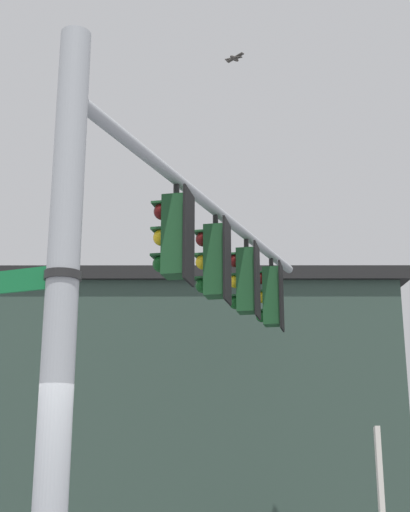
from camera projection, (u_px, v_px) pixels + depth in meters
signal_pole at (60, 327)px, 6.25m from camera, size 0.31×0.31×6.03m
mast_arm at (217, 212)px, 10.28m from camera, size 7.60×1.61×0.16m
traffic_light_nearest_pole at (174, 236)px, 8.82m from camera, size 0.54×0.49×1.31m
traffic_light_mid_inner at (214, 261)px, 10.03m from camera, size 0.54×0.49×1.31m
traffic_light_mid_outer at (246, 281)px, 11.24m from camera, size 0.54×0.49×1.31m
traffic_light_arm_end at (271, 296)px, 12.45m from camera, size 0.54×0.49×1.31m
street_name_sign at (33, 279)px, 6.50m from camera, size 0.43×1.45×0.22m
bird_flying at (234, 58)px, 12.76m from camera, size 0.26×0.39×0.09m
storefront_building at (156, 406)px, 18.19m from camera, size 10.09×13.04×5.81m
tree_by_storefront at (174, 342)px, 22.63m from camera, size 5.04×5.04×7.72m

